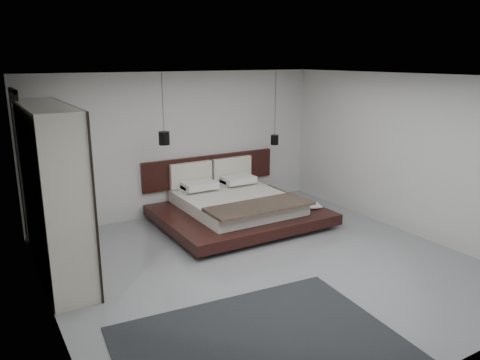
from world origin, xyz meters
TOP-DOWN VIEW (x-y plane):
  - floor at (0.00, 0.00)m, footprint 6.00×6.00m
  - ceiling at (0.00, 0.00)m, footprint 6.00×6.00m
  - wall_back at (0.00, 3.00)m, footprint 6.00×0.00m
  - wall_front at (0.00, -3.00)m, footprint 6.00×0.00m
  - wall_left at (-3.00, 0.00)m, footprint 0.00×6.00m
  - wall_right at (3.00, 0.00)m, footprint 0.00×6.00m
  - lattice_screen at (-2.95, 2.45)m, footprint 0.05×0.90m
  - bed at (0.63, 1.90)m, footprint 2.94×2.46m
  - book_lower at (1.84, 1.22)m, footprint 0.23×0.29m
  - book_upper at (1.82, 1.19)m, footprint 0.34×0.38m
  - pendant_left at (-0.58, 2.38)m, footprint 0.20×0.20m
  - pendant_right at (1.84, 2.38)m, footprint 0.16×0.16m
  - wardrobe at (-2.70, 1.32)m, footprint 0.59×2.50m
  - rug at (-1.17, -1.70)m, footprint 3.20×2.41m

SIDE VIEW (x-z plane):
  - floor at x=0.00m, z-range 0.00..0.00m
  - rug at x=-1.17m, z-range 0.00..0.01m
  - book_lower at x=1.84m, z-range 0.27..0.30m
  - bed at x=0.63m, z-range -0.25..0.85m
  - book_upper at x=1.82m, z-range 0.30..0.32m
  - wardrobe at x=-2.70m, z-range 0.00..2.45m
  - lattice_screen at x=-2.95m, z-range 0.00..2.60m
  - wall_back at x=0.00m, z-range -1.60..4.40m
  - wall_front at x=0.00m, z-range -1.60..4.40m
  - wall_left at x=-3.00m, z-range -1.60..4.40m
  - wall_right at x=3.00m, z-range -1.60..4.40m
  - pendant_right at x=1.84m, z-range 0.67..2.16m
  - pendant_left at x=-0.58m, z-range 1.02..2.29m
  - ceiling at x=0.00m, z-range 2.80..2.80m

